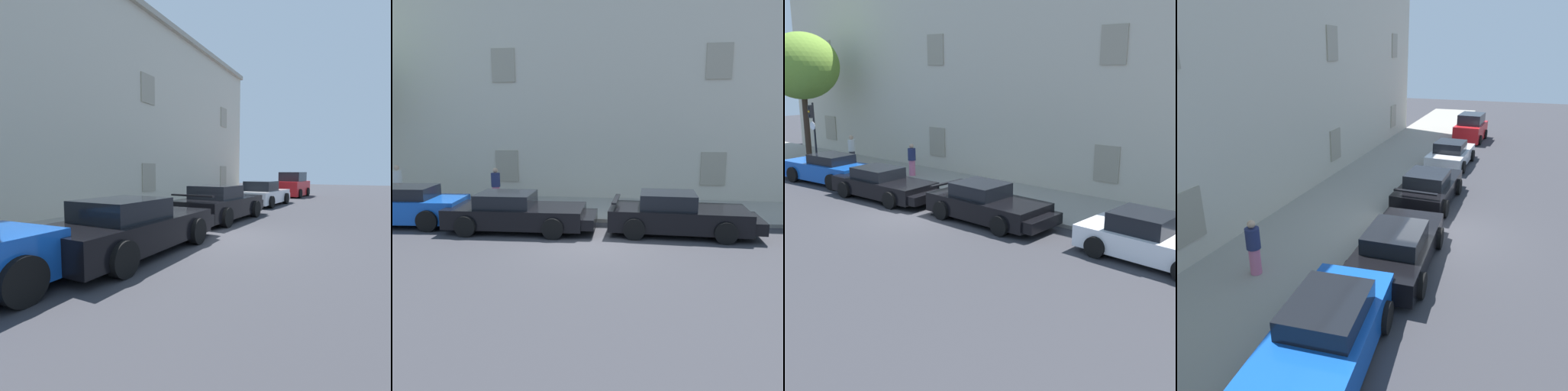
# 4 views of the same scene
# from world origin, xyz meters

# --- Properties ---
(ground_plane) EXTENTS (80.00, 80.00, 0.00)m
(ground_plane) POSITION_xyz_m (0.00, 0.00, 0.00)
(ground_plane) COLOR #333338
(sidewalk) EXTENTS (60.00, 4.15, 0.14)m
(sidewalk) POSITION_xyz_m (0.00, 4.17, 0.07)
(sidewalk) COLOR gray
(sidewalk) RESTS_ON ground
(building_facade) EXTENTS (36.18, 5.22, 10.40)m
(building_facade) POSITION_xyz_m (0.00, 8.61, 5.22)
(building_facade) COLOR beige
(building_facade) RESTS_ON ground
(sportscar_yellow_flank) EXTENTS (5.08, 2.27, 1.29)m
(sportscar_yellow_flank) POSITION_xyz_m (-2.49, 0.77, 0.59)
(sportscar_yellow_flank) COLOR black
(sportscar_yellow_flank) RESTS_ON ground
(sportscar_white_middle) EXTENTS (4.92, 2.29, 1.37)m
(sportscar_white_middle) POSITION_xyz_m (2.93, 1.05, 0.61)
(sportscar_white_middle) COLOR black
(sportscar_white_middle) RESTS_ON ground
(sportscar_tail_end) EXTENTS (4.70, 2.28, 1.37)m
(sportscar_tail_end) POSITION_xyz_m (8.95, 1.14, 0.59)
(sportscar_tail_end) COLOR white
(sportscar_tail_end) RESTS_ON ground
(hatchback_parked) EXTENTS (3.77, 2.12, 1.86)m
(hatchback_parked) POSITION_xyz_m (15.64, 0.93, 0.85)
(hatchback_parked) COLOR red
(hatchback_parked) RESTS_ON ground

